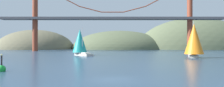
# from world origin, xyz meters

# --- Properties ---
(ground_plane) EXTENTS (360.00, 360.00, 0.00)m
(ground_plane) POSITION_xyz_m (0.00, 0.00, 0.00)
(ground_plane) COLOR #2D4760
(headland_right) EXTENTS (84.40, 44.00, 44.56)m
(headland_right) POSITION_xyz_m (60.00, 135.00, 0.00)
(headland_right) COLOR #5B6647
(headland_right) RESTS_ON ground_plane
(headland_left) EXTENTS (55.03, 44.00, 27.63)m
(headland_left) POSITION_xyz_m (-55.00, 135.00, 0.00)
(headland_left) COLOR #6B664C
(headland_left) RESTS_ON ground_plane
(headland_center) EXTENTS (68.10, 44.00, 26.35)m
(headland_center) POSITION_xyz_m (5.00, 135.00, 0.00)
(headland_center) COLOR #5B6647
(headland_center) RESTS_ON ground_plane
(suspension_bridge) EXTENTS (118.66, 6.00, 39.40)m
(suspension_bridge) POSITION_xyz_m (0.00, 95.00, 18.45)
(suspension_bridge) COLOR brown
(suspension_bridge) RESTS_ON ground_plane
(sailboat_orange_sail) EXTENTS (6.17, 9.38, 9.97)m
(sailboat_orange_sail) POSITION_xyz_m (21.75, 36.13, 4.85)
(sailboat_orange_sail) COLOR #B7B2A8
(sailboat_orange_sail) RESTS_ON ground_plane
(sailboat_teal_sail) EXTENTS (8.10, 9.10, 9.35)m
(sailboat_teal_sail) POSITION_xyz_m (-10.56, 48.51, 4.40)
(sailboat_teal_sail) COLOR #B7B2A8
(sailboat_teal_sail) RESTS_ON ground_plane
(channel_buoy) EXTENTS (1.10, 1.10, 2.64)m
(channel_buoy) POSITION_xyz_m (-15.22, 6.85, 0.37)
(channel_buoy) COLOR green
(channel_buoy) RESTS_ON ground_plane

